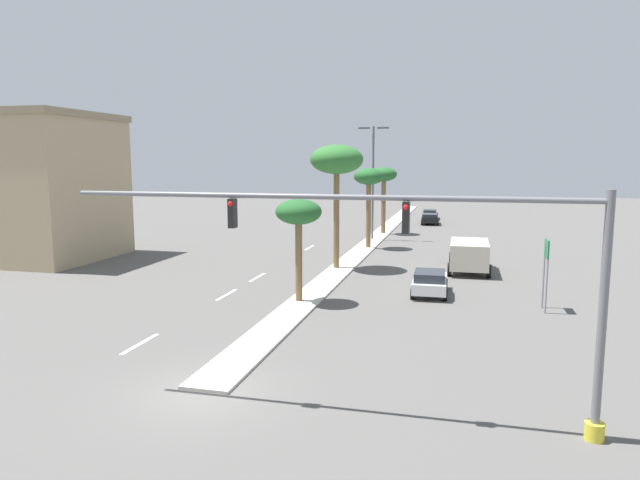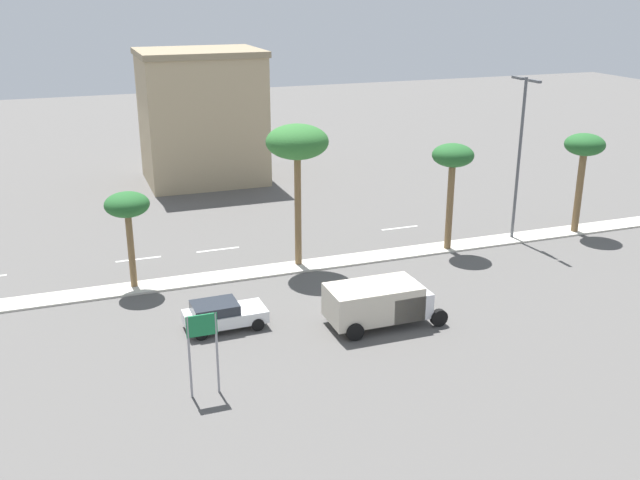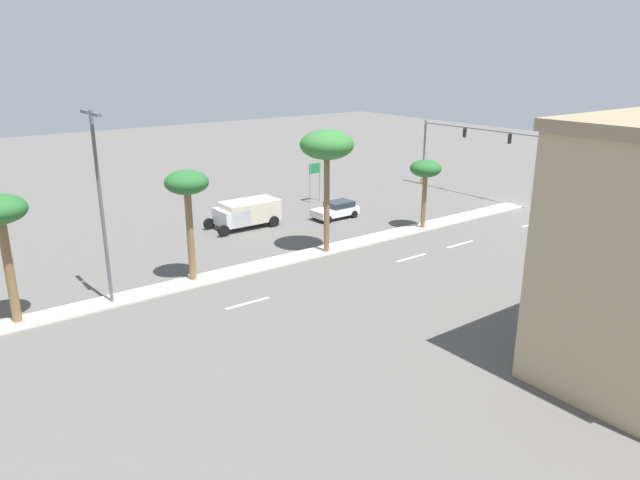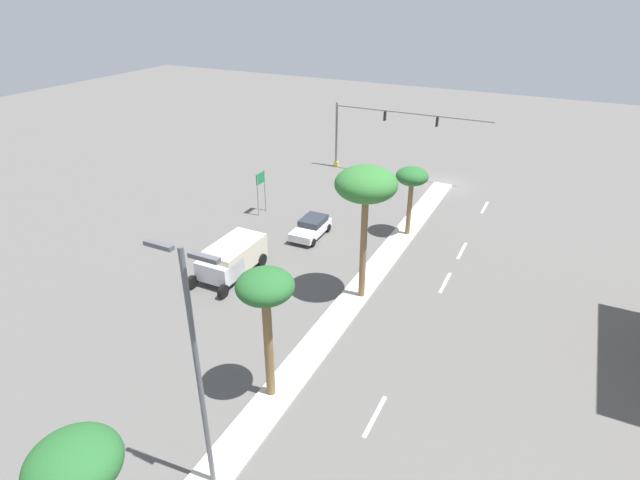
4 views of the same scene
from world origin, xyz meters
TOP-DOWN VIEW (x-y plane):
  - ground_plane at (0.00, 30.23)m, footprint 160.00×160.00m
  - median_curb at (0.00, 38.87)m, footprint 1.80×77.74m
  - lane_stripe_center at (-4.79, 13.10)m, footprint 0.20×2.80m
  - lane_stripe_outboard at (-4.79, 18.19)m, footprint 0.20×2.80m
  - lane_stripe_left at (-4.79, 31.32)m, footprint 0.20×2.80m
  - directional_road_sign at (12.43, 13.91)m, footprint 0.10×1.28m
  - commercial_building at (-22.80, 21.00)m, footprint 8.47×10.21m
  - palm_tree_inboard at (-0.24, 12.36)m, footprint 2.47×2.47m
  - palm_tree_trailing at (-0.36, 22.27)m, footprint 3.69×3.69m
  - palm_tree_center at (0.29, 32.27)m, footprint 2.63×2.63m
  - palm_tree_rear at (0.22, 42.36)m, footprint 2.68×2.68m
  - street_lamp_center at (-0.16, 37.50)m, footprint 2.90×0.24m
  - sedan_white_left at (6.53, 15.98)m, footprint 2.09×4.12m
  - box_truck at (8.77, 23.67)m, footprint 2.78×5.86m

SIDE VIEW (x-z plane):
  - ground_plane at x=0.00m, z-range 0.00..0.00m
  - lane_stripe_center at x=-4.79m, z-range 0.00..0.01m
  - lane_stripe_outboard at x=-4.79m, z-range 0.00..0.01m
  - lane_stripe_left at x=-4.79m, z-range 0.00..0.01m
  - median_curb at x=0.00m, z-range 0.00..0.12m
  - sedan_white_left at x=6.53m, z-range 0.05..1.48m
  - box_truck at x=8.77m, z-range 0.15..2.30m
  - directional_road_sign at x=12.43m, z-range 0.78..4.47m
  - palm_tree_inboard at x=-0.24m, z-range 2.02..7.54m
  - commercial_building at x=-22.80m, z-range 0.02..11.26m
  - palm_tree_rear at x=0.22m, z-range 2.45..9.29m
  - palm_tree_center at x=0.29m, z-range 2.52..9.41m
  - street_lamp_center at x=-0.16m, z-range 0.98..11.68m
  - palm_tree_trailing at x=-0.36m, z-range 3.25..11.86m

